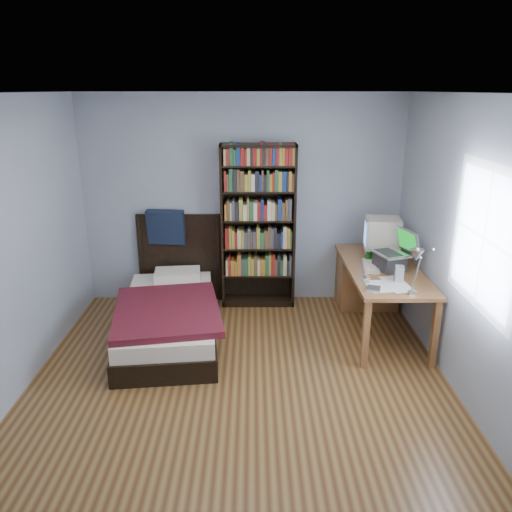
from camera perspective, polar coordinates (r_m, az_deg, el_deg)
name	(u,v)px	position (r m, az deg, el deg)	size (l,w,h in m)	color
room	(241,257)	(3.98, -1.74, -0.14)	(4.20, 4.24, 2.50)	#523018
desk	(371,279)	(5.99, 12.98, -2.53)	(0.75, 1.68, 0.73)	brown
crt_monitor	(381,234)	(5.78, 14.13, 2.43)	(0.43, 0.40, 0.44)	beige
laptop	(391,258)	(5.38, 15.22, -0.26)	(0.46, 0.43, 0.44)	#2D2D30
desk_lamp	(416,259)	(4.33, 17.85, -0.35)	(0.22, 0.49, 0.57)	#99999E
keyboard	(371,266)	(5.42, 12.96, -1.15)	(0.16, 0.41, 0.03)	#BBAE9C
speaker	(399,274)	(5.07, 16.06, -1.98)	(0.08, 0.08, 0.16)	gray
soda_can	(369,256)	(5.59, 12.78, -0.02)	(0.07, 0.07, 0.12)	#0A3A07
mouse	(377,257)	(5.72, 13.71, -0.10)	(0.07, 0.12, 0.04)	silver
phone_silver	(367,276)	(5.13, 12.53, -2.29)	(0.05, 0.09, 0.02)	silver
phone_grey	(366,282)	(4.99, 12.43, -2.87)	(0.04, 0.09, 0.02)	gray
external_drive	(374,289)	(4.82, 13.28, -3.69)	(0.12, 0.12, 0.03)	gray
bookshelf	(258,227)	(5.91, 0.25, 3.36)	(0.87, 0.30, 1.94)	black
bed	(170,311)	(5.48, -9.80, -6.19)	(1.23, 2.09, 1.16)	black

